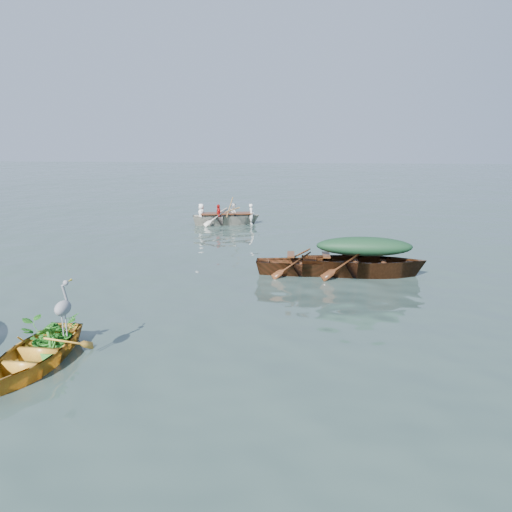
% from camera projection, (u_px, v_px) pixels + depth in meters
% --- Properties ---
extents(ground, '(140.00, 140.00, 0.00)m').
position_uv_depth(ground, '(265.00, 297.00, 11.93)').
color(ground, '#2E413C').
rests_on(ground, ground).
extents(yellow_dinghy, '(1.40, 3.11, 0.83)m').
position_uv_depth(yellow_dinghy, '(35.00, 366.00, 8.31)').
color(yellow_dinghy, gold).
rests_on(yellow_dinghy, ground).
extents(green_tarp_boat, '(4.79, 1.60, 1.13)m').
position_uv_depth(green_tarp_boat, '(363.00, 275.00, 13.85)').
color(green_tarp_boat, '#4D2812').
rests_on(green_tarp_boat, ground).
extents(open_wooden_boat, '(4.10, 1.47, 0.92)m').
position_uv_depth(open_wooden_boat, '(308.00, 274.00, 14.00)').
color(open_wooden_boat, '#5D2E17').
rests_on(open_wooden_boat, ground).
extents(rowed_boat, '(4.32, 2.19, 0.98)m').
position_uv_depth(rowed_boat, '(226.00, 224.00, 22.14)').
color(rowed_boat, beige).
rests_on(rowed_boat, ground).
extents(green_tarp_cover, '(2.63, 0.88, 0.52)m').
position_uv_depth(green_tarp_cover, '(364.00, 246.00, 13.67)').
color(green_tarp_cover, '#16361D').
rests_on(green_tarp_cover, green_tarp_boat).
extents(thwart_benches, '(2.06, 0.86, 0.04)m').
position_uv_depth(thwart_benches, '(308.00, 257.00, 13.89)').
color(thwart_benches, '#472410').
rests_on(thwart_benches, open_wooden_boat).
extents(heron, '(0.29, 0.41, 0.92)m').
position_uv_depth(heron, '(64.00, 317.00, 8.10)').
color(heron, gray).
rests_on(heron, yellow_dinghy).
extents(dinghy_weeds, '(0.72, 0.91, 0.60)m').
position_uv_depth(dinghy_weeds, '(49.00, 314.00, 8.68)').
color(dinghy_weeds, '#1A6219').
rests_on(dinghy_weeds, yellow_dinghy).
extents(rowers, '(3.08, 1.78, 0.76)m').
position_uv_depth(rowers, '(226.00, 205.00, 21.94)').
color(rowers, white).
rests_on(rowers, rowed_boat).
extents(oars, '(1.20, 2.67, 0.06)m').
position_uv_depth(oars, '(226.00, 213.00, 22.02)').
color(oars, olive).
rests_on(oars, rowed_boat).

